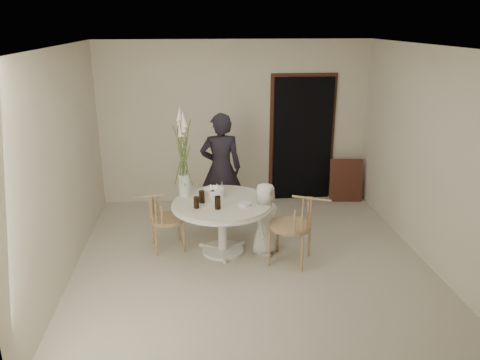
{
  "coord_description": "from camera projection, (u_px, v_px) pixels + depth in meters",
  "views": [
    {
      "loc": [
        -0.69,
        -5.45,
        2.98
      ],
      "look_at": [
        -0.11,
        0.3,
        1.0
      ],
      "focal_mm": 35.0,
      "sensor_mm": 36.0,
      "label": 1
    }
  ],
  "objects": [
    {
      "name": "cola_tumbler_d",
      "position": [
        213.0,
        195.0,
        6.15
      ],
      "size": [
        0.07,
        0.07,
        0.13
      ],
      "primitive_type": "cylinder",
      "rotation": [
        0.0,
        0.0,
        0.25
      ],
      "color": "black",
      "rests_on": "table"
    },
    {
      "name": "cola_tumbler_a",
      "position": [
        196.0,
        202.0,
        5.89
      ],
      "size": [
        0.08,
        0.08,
        0.15
      ],
      "primitive_type": "cylinder",
      "rotation": [
        0.0,
        0.0,
        -0.15
      ],
      "color": "black",
      "rests_on": "table"
    },
    {
      "name": "table",
      "position": [
        222.0,
        210.0,
        6.16
      ],
      "size": [
        1.33,
        1.33,
        0.73
      ],
      "color": "white",
      "rests_on": "ground"
    },
    {
      "name": "cola_tumbler_c",
      "position": [
        202.0,
        197.0,
        6.06
      ],
      "size": [
        0.09,
        0.09,
        0.16
      ],
      "primitive_type": "cylinder",
      "rotation": [
        0.0,
        0.0,
        0.3
      ],
      "color": "black",
      "rests_on": "table"
    },
    {
      "name": "door_trim",
      "position": [
        302.0,
        135.0,
        8.01
      ],
      "size": [
        1.12,
        0.03,
        2.22
      ],
      "primitive_type": "cube",
      "color": "#56251D",
      "rests_on": "ground"
    },
    {
      "name": "boy",
      "position": [
        265.0,
        219.0,
        6.17
      ],
      "size": [
        0.51,
        0.58,
        0.99
      ],
      "primitive_type": "imported",
      "rotation": [
        0.0,
        0.0,
        1.08
      ],
      "color": "silver",
      "rests_on": "ground"
    },
    {
      "name": "flower_vase",
      "position": [
        183.0,
        155.0,
        6.13
      ],
      "size": [
        0.17,
        0.17,
        1.22
      ],
      "rotation": [
        0.0,
        0.0,
        -0.26
      ],
      "color": "silver",
      "rests_on": "table"
    },
    {
      "name": "chair_right",
      "position": [
        301.0,
        220.0,
        5.88
      ],
      "size": [
        0.68,
        0.66,
        0.93
      ],
      "rotation": [
        0.0,
        0.0,
        -2.01
      ],
      "color": "tan",
      "rests_on": "ground"
    },
    {
      "name": "girl",
      "position": [
        221.0,
        169.0,
        7.07
      ],
      "size": [
        0.63,
        0.42,
        1.71
      ],
      "primitive_type": "imported",
      "rotation": [
        0.0,
        0.0,
        3.13
      ],
      "color": "black",
      "rests_on": "ground"
    },
    {
      "name": "ground",
      "position": [
        251.0,
        259.0,
        6.16
      ],
      "size": [
        4.5,
        4.5,
        0.0
      ],
      "primitive_type": "plane",
      "color": "beige",
      "rests_on": "ground"
    },
    {
      "name": "birthday_cake",
      "position": [
        214.0,
        193.0,
        6.25
      ],
      "size": [
        0.27,
        0.27,
        0.18
      ],
      "rotation": [
        0.0,
        0.0,
        -0.11
      ],
      "color": "white",
      "rests_on": "table"
    },
    {
      "name": "chair_far",
      "position": [
        222.0,
        187.0,
        7.31
      ],
      "size": [
        0.47,
        0.51,
        0.79
      ],
      "rotation": [
        0.0,
        0.0,
        0.11
      ],
      "color": "tan",
      "rests_on": "ground"
    },
    {
      "name": "room_shell",
      "position": [
        252.0,
        139.0,
        5.63
      ],
      "size": [
        4.5,
        4.5,
        4.5
      ],
      "color": "white",
      "rests_on": "ground"
    },
    {
      "name": "plate_stack",
      "position": [
        244.0,
        204.0,
        5.98
      ],
      "size": [
        0.21,
        0.21,
        0.04
      ],
      "primitive_type": "cylinder",
      "rotation": [
        0.0,
        0.0,
        0.24
      ],
      "color": "silver",
      "rests_on": "table"
    },
    {
      "name": "doorway",
      "position": [
        302.0,
        139.0,
        7.99
      ],
      "size": [
        1.0,
        0.1,
        2.1
      ],
      "primitive_type": "cube",
      "color": "black",
      "rests_on": "ground"
    },
    {
      "name": "picture_frame",
      "position": [
        346.0,
        180.0,
        8.05
      ],
      "size": [
        0.57,
        0.23,
        0.74
      ],
      "primitive_type": "cube",
      "rotation": [
        -0.17,
        0.0,
        -0.11
      ],
      "color": "#56251D",
      "rests_on": "ground"
    },
    {
      "name": "chair_left",
      "position": [
        159.0,
        214.0,
        6.26
      ],
      "size": [
        0.53,
        0.5,
        0.8
      ],
      "rotation": [
        0.0,
        0.0,
        1.76
      ],
      "color": "tan",
      "rests_on": "ground"
    },
    {
      "name": "cola_tumbler_b",
      "position": [
        218.0,
        203.0,
        5.86
      ],
      "size": [
        0.09,
        0.09,
        0.16
      ],
      "primitive_type": "cylinder",
      "rotation": [
        0.0,
        0.0,
        0.13
      ],
      "color": "black",
      "rests_on": "table"
    }
  ]
}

